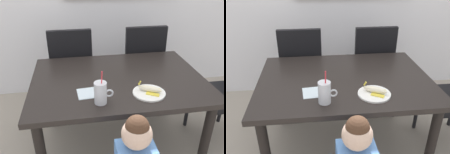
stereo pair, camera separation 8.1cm
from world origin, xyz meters
TOP-DOWN VIEW (x-y plane):
  - ground_plane at (0.00, 0.00)m, footprint 24.00×24.00m
  - dining_table at (0.00, 0.00)m, footprint 1.35×0.98m
  - dining_chair_left at (-0.37, 0.67)m, footprint 0.44×0.45m
  - dining_chair_right at (0.39, 0.67)m, footprint 0.44×0.44m
  - milk_cup at (-0.18, -0.34)m, footprint 0.13×0.09m
  - snack_plate at (0.17, -0.28)m, footprint 0.23×0.23m
  - peeled_banana at (0.18, -0.27)m, footprint 0.17×0.14m
  - paper_napkin at (-0.25, -0.20)m, footprint 0.16×0.16m

SIDE VIEW (x-z plane):
  - ground_plane at x=0.00m, z-range 0.00..0.00m
  - dining_chair_left at x=-0.37m, z-range 0.06..1.02m
  - dining_chair_right at x=0.39m, z-range 0.06..1.02m
  - dining_table at x=0.00m, z-range 0.27..0.98m
  - paper_napkin at x=-0.25m, z-range 0.71..0.72m
  - snack_plate at x=0.17m, z-range 0.71..0.73m
  - peeled_banana at x=0.18m, z-range 0.71..0.78m
  - milk_cup at x=-0.18m, z-range 0.66..0.90m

